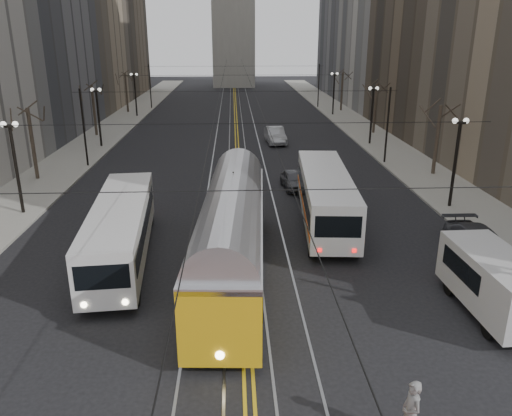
{
  "coord_description": "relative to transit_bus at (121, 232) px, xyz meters",
  "views": [
    {
      "loc": [
        -0.38,
        -12.28,
        10.7
      ],
      "look_at": [
        0.64,
        9.9,
        3.0
      ],
      "focal_mm": 35.0,
      "sensor_mm": 36.0,
      "label": 1
    }
  ],
  "objects": [
    {
      "name": "ground",
      "position": [
        6.01,
        -10.93,
        -1.47
      ],
      "size": [
        260.0,
        260.0,
        0.0
      ],
      "primitive_type": "plane",
      "color": "black",
      "rests_on": "ground"
    },
    {
      "name": "sidewalk_left",
      "position": [
        -8.99,
        34.07,
        -1.39
      ],
      "size": [
        5.0,
        140.0,
        0.15
      ],
      "primitive_type": "cube",
      "color": "gray",
      "rests_on": "ground"
    },
    {
      "name": "sidewalk_right",
      "position": [
        21.01,
        34.07,
        -1.39
      ],
      "size": [
        5.0,
        140.0,
        0.15
      ],
      "primitive_type": "cube",
      "color": "gray",
      "rests_on": "ground"
    },
    {
      "name": "streetcar_rails",
      "position": [
        6.01,
        34.07,
        -1.46
      ],
      "size": [
        4.8,
        130.0,
        0.02
      ],
      "primitive_type": "cube",
      "color": "gray",
      "rests_on": "ground"
    },
    {
      "name": "centre_lines",
      "position": [
        6.01,
        34.07,
        -1.46
      ],
      "size": [
        0.42,
        130.0,
        0.01
      ],
      "primitive_type": "cube",
      "color": "gold",
      "rests_on": "ground"
    },
    {
      "name": "lamp_posts",
      "position": [
        6.01,
        17.82,
        1.33
      ],
      "size": [
        27.6,
        57.2,
        5.6
      ],
      "color": "black",
      "rests_on": "ground"
    },
    {
      "name": "street_trees",
      "position": [
        6.01,
        24.32,
        1.33
      ],
      "size": [
        31.68,
        53.28,
        5.6
      ],
      "color": "#382D23",
      "rests_on": "ground"
    },
    {
      "name": "trolley_wires",
      "position": [
        6.01,
        23.91,
        2.31
      ],
      "size": [
        25.96,
        120.0,
        6.6
      ],
      "color": "black",
      "rests_on": "ground"
    },
    {
      "name": "transit_bus",
      "position": [
        0.0,
        0.0,
        0.0
      ],
      "size": [
        3.49,
        11.92,
        2.94
      ],
      "primitive_type": "cube",
      "rotation": [
        0.0,
        0.0,
        0.09
      ],
      "color": "silver",
      "rests_on": "ground"
    },
    {
      "name": "streetcar",
      "position": [
        5.51,
        -2.06,
        0.28
      ],
      "size": [
        3.6,
        14.96,
        3.5
      ],
      "primitive_type": "cube",
      "rotation": [
        0.0,
        0.0,
        -0.06
      ],
      "color": "gold",
      "rests_on": "ground"
    },
    {
      "name": "rear_bus",
      "position": [
        11.01,
        4.64,
        0.09
      ],
      "size": [
        3.5,
        12.12,
        3.12
      ],
      "primitive_type": "cube",
      "rotation": [
        0.0,
        0.0,
        -0.08
      ],
      "color": "white",
      "rests_on": "ground"
    },
    {
      "name": "cargo_van",
      "position": [
        15.91,
        -5.93,
        -0.21
      ],
      "size": [
        2.35,
        5.77,
        2.52
      ],
      "primitive_type": "cube",
      "rotation": [
        0.0,
        0.0,
        0.03
      ],
      "color": "beige",
      "rests_on": "ground"
    },
    {
      "name": "sedan_grey",
      "position": [
        10.01,
        11.9,
        -0.81
      ],
      "size": [
        1.91,
        4.01,
        1.32
      ],
      "primitive_type": "imported",
      "rotation": [
        0.0,
        0.0,
        0.09
      ],
      "color": "#47484F",
      "rests_on": "ground"
    },
    {
      "name": "sedan_silver",
      "position": [
        10.01,
        28.32,
        -0.64
      ],
      "size": [
        2.12,
        5.15,
        1.66
      ],
      "primitive_type": "imported",
      "rotation": [
        0.0,
        0.0,
        0.07
      ],
      "color": "#95979C",
      "rests_on": "ground"
    },
    {
      "name": "sedan_parked",
      "position": [
        17.81,
        -0.93,
        -0.68
      ],
      "size": [
        2.27,
        5.49,
        1.59
      ],
      "primitive_type": "imported",
      "rotation": [
        0.0,
        0.0,
        -0.01
      ],
      "color": "#3D3F45",
      "rests_on": "ground"
    },
    {
      "name": "pedestrian_b",
      "position": [
        10.35,
        -12.43,
        -0.48
      ],
      "size": [
        0.56,
        0.77,
        1.95
      ],
      "primitive_type": "imported",
      "rotation": [
        0.0,
        0.0,
        4.85
      ],
      "color": "slate",
      "rests_on": "crosswalk_band"
    }
  ]
}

